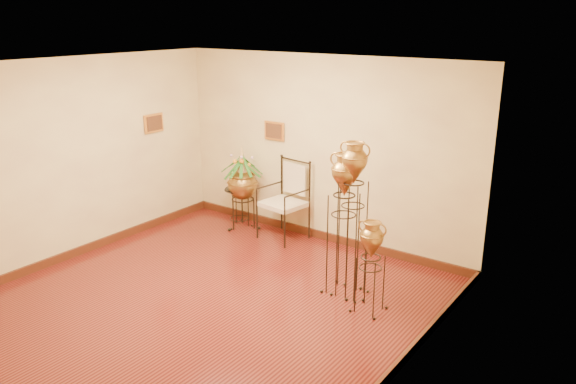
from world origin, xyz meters
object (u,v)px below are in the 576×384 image
Objects in this scene: planter_urn at (242,181)px; side_table at (239,207)px; armchair at (283,201)px; amphora_tall at (352,219)px; amphora_mid at (343,223)px.

side_table is at bearing 179.47° from planter_urn.
amphora_tall is at bearing -21.95° from armchair.
amphora_mid is 1.95m from armchair.
amphora_tall reaches higher than planter_urn.
armchair is (0.81, 0.00, -0.17)m from planter_urn.
amphora_tall is 1.08× the size of amphora_mid.
amphora_tall is at bearing -21.42° from planter_urn.
planter_urn is (-2.57, 1.01, -0.22)m from amphora_tall.
amphora_mid reaches higher than planter_urn.
amphora_tall is at bearing -20.81° from side_table.
amphora_mid is at bearing -22.26° from planter_urn.
planter_urn is 0.83m from armchair.
amphora_mid is 1.48× the size of armchair.
amphora_tall is 0.15m from amphora_mid.
planter_urn is at bearing 158.58° from amphora_tall.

